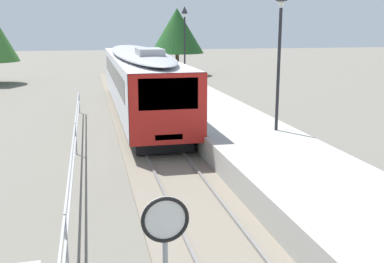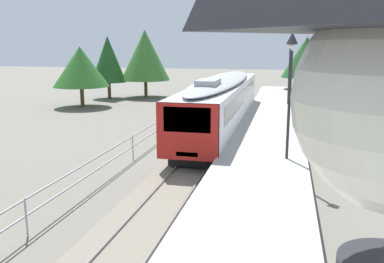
% 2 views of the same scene
% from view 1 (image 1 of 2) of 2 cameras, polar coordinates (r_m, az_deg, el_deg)
% --- Properties ---
extents(ground_plane, '(160.00, 160.00, 0.00)m').
position_cam_1_polar(ground_plane, '(19.49, -13.05, -1.91)').
color(ground_plane, '#6B665B').
extents(track_rails, '(3.20, 60.00, 0.14)m').
position_cam_1_polar(track_rails, '(19.66, -4.29, -1.38)').
color(track_rails, slate).
rests_on(track_rails, ground).
extents(commuter_train, '(2.82, 19.82, 3.74)m').
position_cam_1_polar(commuter_train, '(25.99, -6.58, 6.78)').
color(commuter_train, silver).
rests_on(commuter_train, track_rails).
extents(station_platform, '(3.90, 60.00, 0.90)m').
position_cam_1_polar(station_platform, '(20.27, 4.82, 0.25)').
color(station_platform, '#A8A59E').
rests_on(station_platform, ground).
extents(platform_lamp_mid_platform, '(0.34, 0.34, 5.35)m').
position_cam_1_polar(platform_lamp_mid_platform, '(17.89, 10.77, 11.89)').
color(platform_lamp_mid_platform, '#232328').
rests_on(platform_lamp_mid_platform, station_platform).
extents(platform_lamp_far_end, '(0.34, 0.34, 5.35)m').
position_cam_1_polar(platform_lamp_far_end, '(34.68, -0.91, 12.45)').
color(platform_lamp_far_end, '#232328').
rests_on(platform_lamp_far_end, station_platform).
extents(speed_limit_sign, '(0.61, 0.10, 2.81)m').
position_cam_1_polar(speed_limit_sign, '(6.03, -3.28, -14.01)').
color(speed_limit_sign, '#9EA0A5').
rests_on(speed_limit_sign, ground).
extents(carpark_fence, '(0.06, 36.06, 1.25)m').
position_cam_1_polar(carpark_fence, '(9.73, -15.30, -11.54)').
color(carpark_fence, '#9EA0A5').
rests_on(carpark_fence, ground).
extents(tree_distant_centre, '(5.36, 5.36, 6.60)m').
position_cam_1_polar(tree_distant_centre, '(47.32, -1.85, 12.26)').
color(tree_distant_centre, brown).
rests_on(tree_distant_centre, ground).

